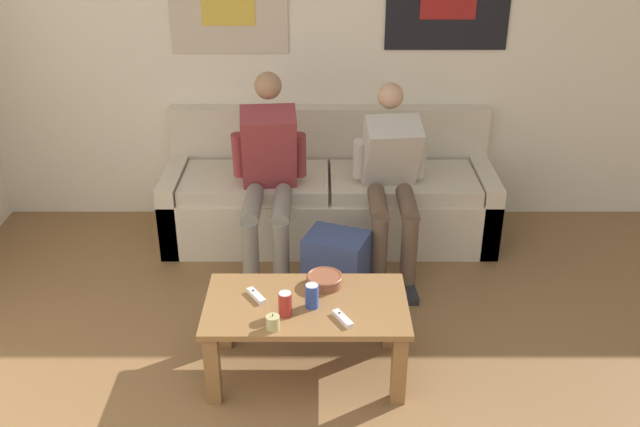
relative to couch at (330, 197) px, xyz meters
The scene contains 12 objects.
wall_back 1.07m from the couch, 116.49° to the left, with size 10.00×0.07×2.55m.
couch is the anchor object (origin of this frame).
coffee_table 1.52m from the couch, 94.96° to the right, with size 1.00×0.55×0.42m.
person_seated_adult 0.65m from the couch, 135.06° to the right, with size 0.47×0.90×1.20m.
person_seated_teen 0.62m from the couch, 43.30° to the right, with size 0.47×0.91×1.12m.
backpack 0.83m from the couch, 88.00° to the right, with size 0.42×0.39×0.42m.
ceramic_bowl 1.36m from the couch, 91.66° to the right, with size 0.19×0.19×0.06m.
pillar_candle 1.76m from the couch, 99.25° to the right, with size 0.06×0.06×0.08m.
drink_can_blue 1.56m from the couch, 93.79° to the right, with size 0.07×0.07×0.12m.
drink_can_red 1.64m from the couch, 98.06° to the right, with size 0.07×0.07×0.12m.
game_controller_near_left 1.52m from the couch, 104.53° to the right, with size 0.11×0.14×0.03m.
game_controller_near_right 1.67m from the couch, 88.46° to the right, with size 0.10×0.14×0.03m.
Camera 1 is at (0.12, -1.79, 2.39)m, focal length 40.00 mm.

